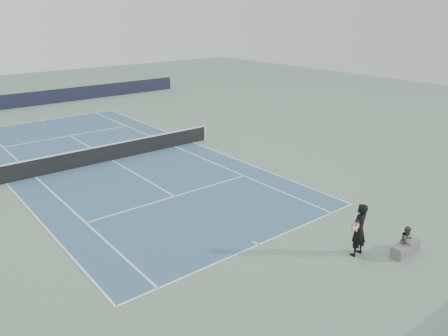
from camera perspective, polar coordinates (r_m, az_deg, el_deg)
ground at (r=25.00m, az=-14.41°, el=0.97°), size 80.00×80.00×0.00m
court_surface at (r=25.00m, az=-14.41°, el=0.98°), size 10.97×23.77×0.01m
tennis_net at (r=24.84m, az=-14.51°, el=2.07°), size 12.90×0.10×1.07m
windscreen_far at (r=41.39m, az=-25.15°, el=7.99°), size 30.00×0.25×1.20m
tennis_player at (r=15.42m, az=17.19°, el=-7.71°), size 0.82×0.54×1.89m
tennis_ball at (r=15.43m, az=17.95°, el=-11.68°), size 0.06×0.06×0.06m
spectator_bench at (r=16.29m, az=22.69°, el=-9.21°), size 1.28×0.47×1.08m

